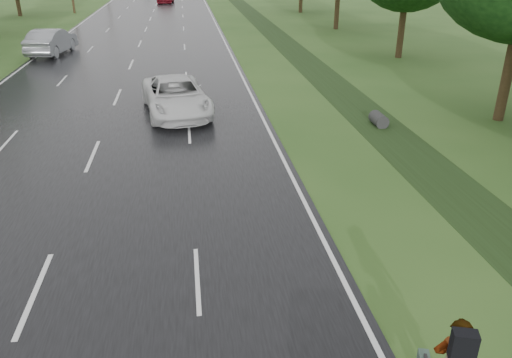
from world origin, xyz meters
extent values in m
plane|color=#2C4D1B|center=(0.00, 0.00, 0.00)|extent=(220.00, 220.00, 0.00)
cube|color=black|center=(0.00, 45.00, 0.02)|extent=(14.00, 180.00, 0.04)
cube|color=silver|center=(6.75, 45.00, 0.04)|extent=(0.12, 180.00, 0.01)
cube|color=silver|center=(-6.75, 45.00, 0.04)|extent=(0.12, 180.00, 0.01)
cube|color=silver|center=(0.00, 45.00, 0.04)|extent=(0.12, 180.00, 0.01)
cube|color=black|center=(11.50, 20.00, 0.00)|extent=(2.20, 120.00, 0.01)
cylinder|color=#2D2D2D|center=(11.50, 10.00, 0.25)|extent=(0.56, 1.00, 0.56)
cylinder|color=#362716|center=(17.00, 10.00, 1.92)|extent=(0.44, 0.44, 3.84)
cylinder|color=#362716|center=(18.20, 24.00, 1.76)|extent=(0.44, 0.44, 3.52)
cylinder|color=#362716|center=(17.80, 38.00, 2.08)|extent=(0.44, 0.44, 4.16)
cylinder|color=#362716|center=(-14.80, 53.00, 1.76)|extent=(0.44, 0.44, 3.52)
cube|color=black|center=(7.29, -4.25, 1.54)|extent=(0.41, 0.31, 0.51)
cube|color=black|center=(7.03, -3.79, 0.91)|extent=(0.10, 0.18, 0.04)
imported|color=silver|center=(3.00, 12.78, 0.83)|extent=(3.46, 6.03, 1.58)
imported|color=gray|center=(-5.80, 28.36, 0.93)|extent=(2.69, 5.62, 1.78)
camera|label=1|loc=(3.53, -9.35, 6.78)|focal=35.00mm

